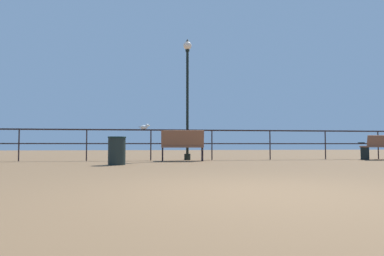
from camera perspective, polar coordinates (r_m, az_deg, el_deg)
ground_plane at (r=3.92m, az=11.46°, el=-10.83°), size 60.00×60.00×0.00m
pier_railing at (r=11.90m, az=-1.75°, el=-1.60°), size 23.93×0.05×1.09m
bench_near_left at (r=11.20m, az=-1.61°, el=-2.77°), size 1.45×0.69×1.02m
lamppost_center at (r=12.26m, az=-0.79°, el=6.84°), size 0.30×0.30×4.40m
seagull_on_rail at (r=11.85m, az=-8.07°, el=0.21°), size 0.40×0.17×0.19m
trash_bin at (r=9.34m, az=-12.63°, el=-3.77°), size 0.49×0.49×0.76m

